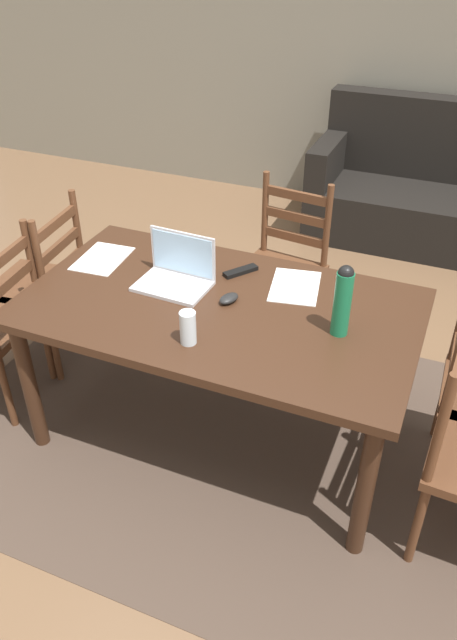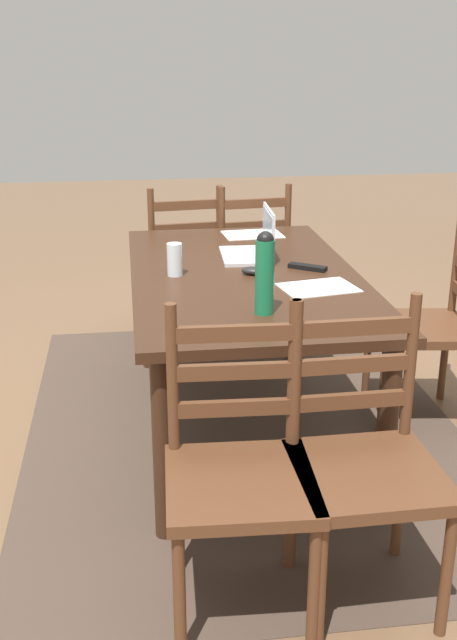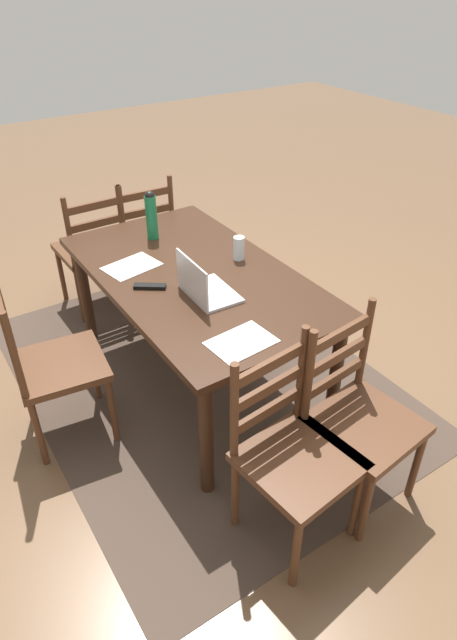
# 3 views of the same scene
# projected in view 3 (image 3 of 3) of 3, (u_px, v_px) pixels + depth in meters

# --- Properties ---
(ground_plane) EXTENTS (14.00, 14.00, 0.00)m
(ground_plane) POSITION_uv_depth(u_px,v_px,m) (199.00, 376.00, 3.39)
(ground_plane) COLOR brown
(area_rug) EXTENTS (2.64, 1.96, 0.01)m
(area_rug) POSITION_uv_depth(u_px,v_px,m) (199.00, 375.00, 3.38)
(area_rug) COLOR #47382D
(area_rug) RESTS_ON ground
(dining_table) EXTENTS (1.69, 0.97, 0.75)m
(dining_table) POSITION_uv_depth(u_px,v_px,m) (195.00, 286.00, 3.01)
(dining_table) COLOR #382114
(dining_table) RESTS_ON ground
(chair_right_far) EXTENTS (0.45, 0.45, 0.95)m
(chair_right_far) POSITION_uv_depth(u_px,v_px,m) (92.00, 250.00, 3.82)
(chair_right_far) COLOR #56331E
(chair_right_far) RESTS_ON ground
(chair_left_near) EXTENTS (0.49, 0.49, 0.95)m
(chair_left_near) POSITION_uv_depth(u_px,v_px,m) (359.00, 418.00, 2.43)
(chair_left_near) COLOR #56331E
(chair_left_near) RESTS_ON ground
(chair_far_head) EXTENTS (0.49, 0.49, 0.95)m
(chair_far_head) POSITION_uv_depth(u_px,v_px,m) (52.00, 366.00, 2.74)
(chair_far_head) COLOR #56331E
(chair_far_head) RESTS_ON ground
(chair_left_far) EXTENTS (0.48, 0.48, 0.95)m
(chair_left_far) POSITION_uv_depth(u_px,v_px,m) (293.00, 454.00, 2.25)
(chair_left_far) COLOR #56331E
(chair_left_far) RESTS_ON ground
(chair_right_near) EXTENTS (0.46, 0.46, 0.95)m
(chair_right_near) POSITION_uv_depth(u_px,v_px,m) (141.00, 237.00, 4.00)
(chair_right_near) COLOR #56331E
(chair_right_near) RESTS_ON ground
(laptop) EXTENTS (0.33, 0.23, 0.23)m
(laptop) POSITION_uv_depth(u_px,v_px,m) (203.00, 287.00, 2.72)
(laptop) COLOR silver
(laptop) RESTS_ON dining_table
(water_bottle) EXTENTS (0.07, 0.07, 0.31)m
(water_bottle) POSITION_uv_depth(u_px,v_px,m) (151.00, 214.00, 3.24)
(water_bottle) COLOR #197247
(water_bottle) RESTS_ON dining_table
(drinking_glass) EXTENTS (0.06, 0.06, 0.14)m
(drinking_glass) POSITION_uv_depth(u_px,v_px,m) (239.00, 248.00, 3.06)
(drinking_glass) COLOR silver
(drinking_glass) RESTS_ON dining_table
(computer_mouse) EXTENTS (0.09, 0.11, 0.03)m
(computer_mouse) POSITION_uv_depth(u_px,v_px,m) (186.00, 269.00, 2.96)
(computer_mouse) COLOR black
(computer_mouse) RESTS_ON dining_table
(tv_remote) EXTENTS (0.13, 0.16, 0.02)m
(tv_remote) POSITION_uv_depth(u_px,v_px,m) (150.00, 286.00, 2.82)
(tv_remote) COLOR black
(tv_remote) RESTS_ON dining_table
(paper_stack_left) EXTENTS (0.26, 0.33, 0.00)m
(paper_stack_left) POSITION_uv_depth(u_px,v_px,m) (132.00, 266.00, 3.02)
(paper_stack_left) COLOR white
(paper_stack_left) RESTS_ON dining_table
(paper_stack_right) EXTENTS (0.23, 0.31, 0.00)m
(paper_stack_right) POSITION_uv_depth(u_px,v_px,m) (241.00, 342.00, 2.43)
(paper_stack_right) COLOR white
(paper_stack_right) RESTS_ON dining_table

